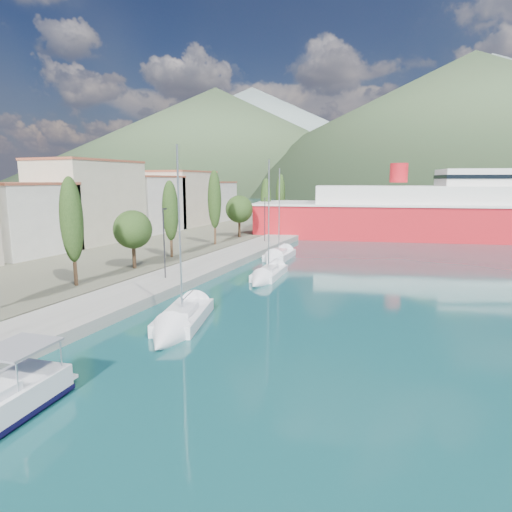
% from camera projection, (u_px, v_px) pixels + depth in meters
% --- Properties ---
extents(ground, '(1400.00, 1400.00, 0.00)m').
position_uv_depth(ground, '(386.00, 211.00, 130.19)').
color(ground, '#144649').
extents(quay, '(5.00, 88.00, 0.80)m').
position_uv_depth(quay, '(221.00, 261.00, 47.55)').
color(quay, gray).
rests_on(quay, ground).
extents(land_strip, '(70.00, 148.00, 0.70)m').
position_uv_depth(land_strip, '(42.00, 235.00, 70.65)').
color(land_strip, '#565644').
rests_on(land_strip, ground).
extents(town_buildings, '(9.20, 69.20, 11.30)m').
position_uv_depth(town_buildings, '(117.00, 205.00, 65.06)').
color(town_buildings, beige).
rests_on(town_buildings, land_strip).
extents(tree_row, '(4.13, 62.01, 9.86)m').
position_uv_depth(tree_row, '(205.00, 210.00, 54.49)').
color(tree_row, '#47301E').
rests_on(tree_row, land_strip).
extents(lamp_posts, '(0.15, 47.60, 6.06)m').
position_uv_depth(lamp_posts, '(169.00, 240.00, 37.58)').
color(lamp_posts, '#2D2D33').
rests_on(lamp_posts, quay).
extents(sailboat_near, '(4.70, 8.97, 12.36)m').
position_uv_depth(sailboat_near, '(174.00, 328.00, 26.06)').
color(sailboat_near, silver).
rests_on(sailboat_near, ground).
extents(sailboat_mid, '(2.79, 8.46, 11.98)m').
position_uv_depth(sailboat_mid, '(264.00, 278.00, 39.61)').
color(sailboat_mid, silver).
rests_on(sailboat_mid, ground).
extents(sailboat_far, '(2.86, 7.98, 11.59)m').
position_uv_depth(sailboat_far, '(275.00, 258.00, 49.43)').
color(sailboat_far, silver).
rests_on(sailboat_far, ground).
extents(ferry, '(64.74, 26.60, 12.58)m').
position_uv_depth(ferry, '(455.00, 215.00, 68.38)').
color(ferry, red).
rests_on(ferry, ground).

